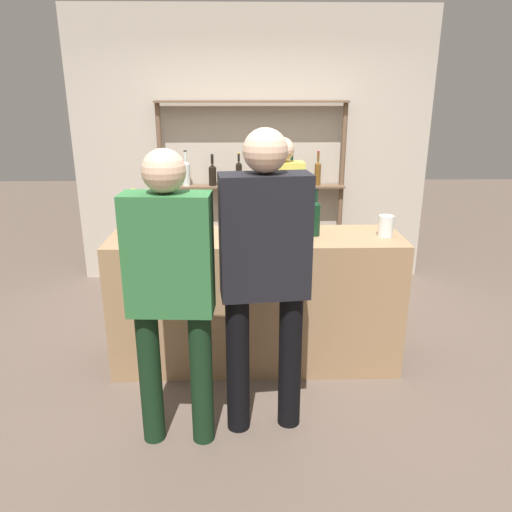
# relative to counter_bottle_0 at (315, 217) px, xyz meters

# --- Properties ---
(ground_plane) EXTENTS (16.00, 16.00, 0.00)m
(ground_plane) POSITION_rel_counter_bottle_0_xyz_m (-0.42, -0.01, -1.15)
(ground_plane) COLOR brown
(bar_counter) EXTENTS (2.11, 0.59, 1.01)m
(bar_counter) POSITION_rel_counter_bottle_0_xyz_m (-0.42, -0.01, -0.64)
(bar_counter) COLOR #997551
(bar_counter) RESTS_ON ground_plane
(back_wall) EXTENTS (3.71, 0.12, 2.80)m
(back_wall) POSITION_rel_counter_bottle_0_xyz_m (-0.42, 1.89, 0.25)
(back_wall) COLOR #B2A899
(back_wall) RESTS_ON ground_plane
(back_shelf) EXTENTS (1.92, 0.18, 1.90)m
(back_shelf) POSITION_rel_counter_bottle_0_xyz_m (-0.44, 1.71, 0.09)
(back_shelf) COLOR brown
(back_shelf) RESTS_ON ground_plane
(counter_bottle_0) EXTENTS (0.07, 0.07, 0.34)m
(counter_bottle_0) POSITION_rel_counter_bottle_0_xyz_m (0.00, 0.00, 0.00)
(counter_bottle_0) COLOR black
(counter_bottle_0) RESTS_ON bar_counter
(counter_bottle_1) EXTENTS (0.07, 0.07, 0.37)m
(counter_bottle_1) POSITION_rel_counter_bottle_0_xyz_m (-1.26, -0.10, 0.00)
(counter_bottle_1) COLOR black
(counter_bottle_1) RESTS_ON bar_counter
(counter_bottle_2) EXTENTS (0.09, 0.09, 0.32)m
(counter_bottle_2) POSITION_rel_counter_bottle_0_xyz_m (-1.05, 0.15, -0.01)
(counter_bottle_2) COLOR #0F1956
(counter_bottle_2) RESTS_ON bar_counter
(counter_bottle_3) EXTENTS (0.09, 0.09, 0.32)m
(counter_bottle_3) POSITION_rel_counter_bottle_0_xyz_m (-1.34, 0.10, -0.01)
(counter_bottle_3) COLOR black
(counter_bottle_3) RESTS_ON bar_counter
(wine_glass) EXTENTS (0.08, 0.08, 0.16)m
(wine_glass) POSITION_rel_counter_bottle_0_xyz_m (-1.03, 0.04, -0.02)
(wine_glass) COLOR silver
(wine_glass) RESTS_ON bar_counter
(cork_jar) EXTENTS (0.11, 0.11, 0.15)m
(cork_jar) POSITION_rel_counter_bottle_0_xyz_m (0.50, -0.03, -0.06)
(cork_jar) COLOR silver
(cork_jar) RESTS_ON bar_counter
(customer_center) EXTENTS (0.52, 0.28, 1.83)m
(customer_center) POSITION_rel_counter_bottle_0_xyz_m (-0.39, -0.79, -0.08)
(customer_center) COLOR black
(customer_center) RESTS_ON ground_plane
(server_behind_counter) EXTENTS (0.40, 0.21, 1.62)m
(server_behind_counter) POSITION_rel_counter_bottle_0_xyz_m (-0.18, 0.93, -0.18)
(server_behind_counter) COLOR brown
(server_behind_counter) RESTS_ON ground_plane
(customer_left) EXTENTS (0.48, 0.23, 1.74)m
(customer_left) POSITION_rel_counter_bottle_0_xyz_m (-0.91, -0.91, -0.13)
(customer_left) COLOR black
(customer_left) RESTS_ON ground_plane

